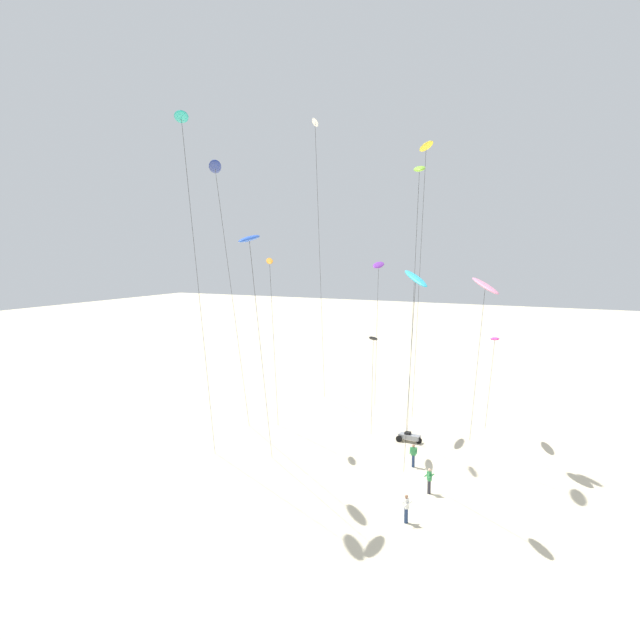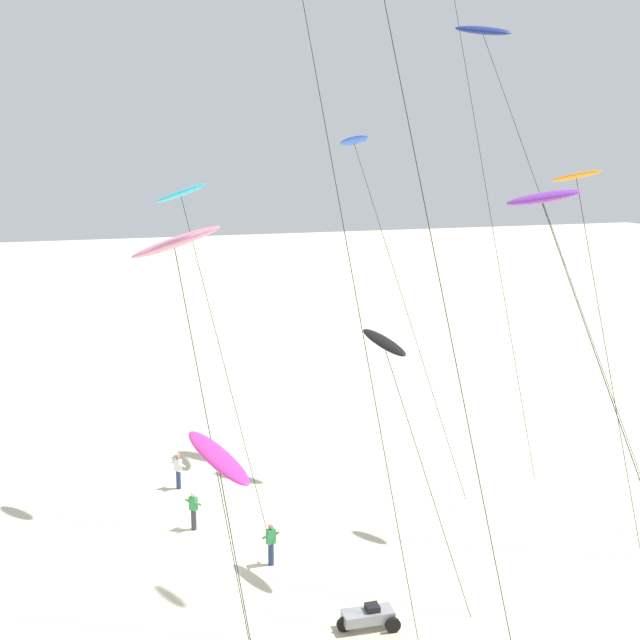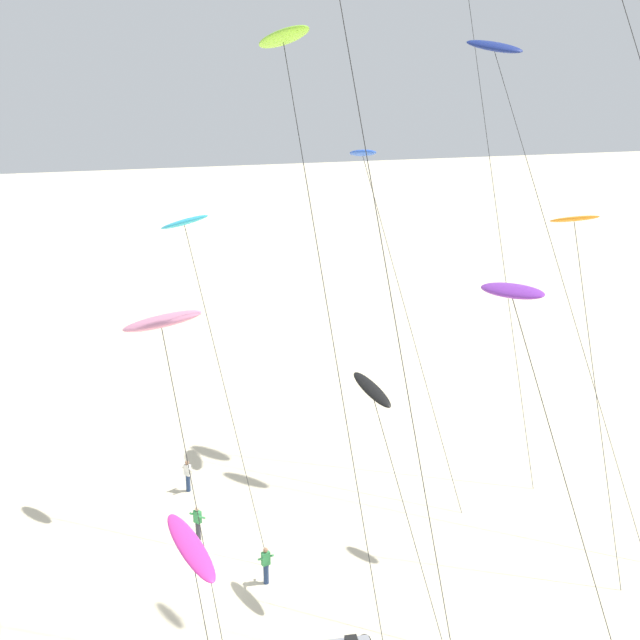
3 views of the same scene
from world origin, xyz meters
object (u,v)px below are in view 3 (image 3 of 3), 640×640
at_px(kite_blue, 364,156).
at_px(kite_orange, 575,227).
at_px(kite_pink, 161,323).
at_px(kite_navy, 495,51).
at_px(kite_black, 372,391).
at_px(kite_flyer_furthest, 188,475).
at_px(kite_flyer_middle, 266,564).
at_px(kite_purple, 513,295).
at_px(kite_flyer_nearest, 198,522).
at_px(kite_lime, 284,43).
at_px(kite_magenta, 191,548).
at_px(kite_cyan, 185,225).

relative_size(kite_blue, kite_orange, 1.10).
height_order(kite_pink, kite_orange, kite_orange).
distance_m(kite_navy, kite_blue, 7.70).
relative_size(kite_blue, kite_pink, 1.21).
height_order(kite_black, kite_flyer_furthest, kite_black).
bearing_deg(kite_flyer_middle, kite_pink, -43.99).
relative_size(kite_orange, kite_flyer_furthest, 8.97).
xyz_separation_m(kite_pink, kite_purple, (4.00, 9.68, 1.26)).
height_order(kite_flyer_nearest, kite_flyer_furthest, same).
distance_m(kite_flyer_middle, kite_flyer_furthest, 8.68).
xyz_separation_m(kite_pink, kite_flyer_furthest, (-12.47, 1.81, -11.97)).
height_order(kite_lime, kite_flyer_middle, kite_lime).
xyz_separation_m(kite_magenta, kite_pink, (-5.28, 0.00, 4.62)).
relative_size(kite_purple, kite_flyer_middle, 8.78).
bearing_deg(kite_flyer_middle, kite_lime, 15.92).
distance_m(kite_navy, kite_orange, 9.70).
height_order(kite_navy, kite_flyer_nearest, kite_navy).
relative_size(kite_lime, kite_purple, 1.48).
relative_size(kite_blue, kite_flyer_middle, 9.90).
distance_m(kite_magenta, kite_black, 10.84).
height_order(kite_cyan, kite_lime, kite_lime).
bearing_deg(kite_blue, kite_flyer_furthest, -81.51).
height_order(kite_orange, kite_flyer_middle, kite_orange).
height_order(kite_navy, kite_blue, kite_navy).
xyz_separation_m(kite_purple, kite_flyer_nearest, (-12.00, -7.99, -13.23)).
bearing_deg(kite_flyer_furthest, kite_blue, 98.49).
bearing_deg(kite_flyer_middle, kite_cyan, -164.35).
relative_size(kite_cyan, kite_blue, 0.87).
xyz_separation_m(kite_magenta, kite_flyer_middle, (-9.33, 3.92, -7.35)).
xyz_separation_m(kite_orange, kite_flyer_nearest, (-4.83, -14.55, -13.42)).
bearing_deg(kite_blue, kite_cyan, -70.28).
xyz_separation_m(kite_orange, kite_flyer_middle, (-0.87, -12.32, -13.42)).
height_order(kite_magenta, kite_cyan, kite_cyan).
distance_m(kite_purple, kite_flyer_furthest, 22.54).
relative_size(kite_cyan, kite_orange, 0.96).
xyz_separation_m(kite_magenta, kite_flyer_furthest, (-17.75, 1.81, -7.35)).
distance_m(kite_navy, kite_flyer_middle, 24.18).
distance_m(kite_navy, kite_flyer_furthest, 24.59).
relative_size(kite_blue, kite_black, 1.78).
bearing_deg(kite_navy, kite_blue, -125.70).
bearing_deg(kite_pink, kite_flyer_furthest, 171.75).
bearing_deg(kite_orange, kite_cyan, -117.69).
distance_m(kite_cyan, kite_flyer_furthest, 12.98).
relative_size(kite_lime, kite_flyer_furthest, 13.01).
height_order(kite_magenta, kite_black, kite_black).
relative_size(kite_black, kite_flyer_furthest, 5.55).
height_order(kite_magenta, kite_blue, kite_blue).
bearing_deg(kite_black, kite_pink, -73.45).
bearing_deg(kite_navy, kite_orange, 1.32).
height_order(kite_lime, kite_flyer_furthest, kite_lime).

